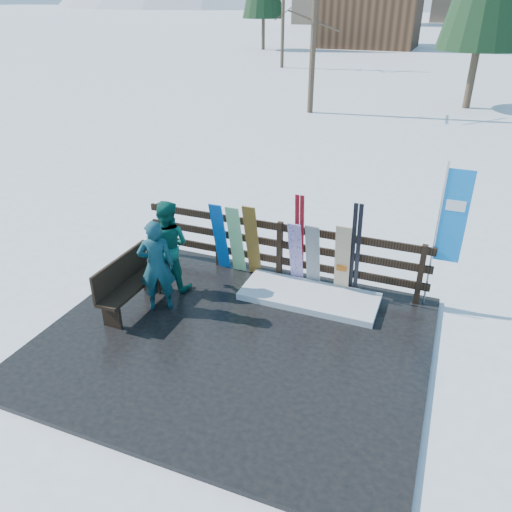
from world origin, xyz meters
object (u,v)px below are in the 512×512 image
at_px(snowboard_3, 296,254).
at_px(rental_flag, 449,222).
at_px(snowboard_2, 252,241).
at_px(person_back, 167,246).
at_px(snowboard_4, 313,257).
at_px(bench, 127,282).
at_px(snowboard_0, 220,237).
at_px(snowboard_5, 342,260).
at_px(snowboard_1, 236,240).
at_px(person_front, 156,266).

distance_m(snowboard_3, rental_flag, 2.69).
distance_m(snowboard_2, person_back, 1.58).
bearing_deg(snowboard_4, bench, -146.98).
height_order(snowboard_0, snowboard_3, snowboard_0).
xyz_separation_m(snowboard_2, rental_flag, (3.37, 0.27, 0.84)).
xyz_separation_m(snowboard_2, snowboard_3, (0.87, -0.00, -0.10)).
xyz_separation_m(snowboard_2, snowboard_4, (1.19, -0.00, -0.10)).
distance_m(snowboard_0, snowboard_2, 0.68).
xyz_separation_m(snowboard_2, snowboard_5, (1.74, -0.00, -0.07)).
bearing_deg(snowboard_1, snowboard_5, -0.00).
bearing_deg(snowboard_2, snowboard_1, -180.00).
bearing_deg(rental_flag, snowboard_0, -176.19).
bearing_deg(person_back, snowboard_4, -166.29).
height_order(snowboard_0, snowboard_1, snowboard_0).
xyz_separation_m(snowboard_1, snowboard_2, (0.34, 0.00, 0.03)).
distance_m(snowboard_1, snowboard_3, 1.21).
xyz_separation_m(bench, snowboard_0, (0.91, 1.81, 0.22)).
height_order(rental_flag, person_back, rental_flag).
relative_size(snowboard_4, snowboard_5, 0.97).
bearing_deg(bench, snowboard_5, 28.54).
bearing_deg(person_front, snowboard_0, -135.39).
relative_size(snowboard_3, rental_flag, 0.53).
bearing_deg(person_back, snowboard_3, -163.56).
height_order(snowboard_4, rental_flag, rental_flag).
distance_m(snowboard_3, person_back, 2.35).
relative_size(snowboard_0, snowboard_5, 1.06).
bearing_deg(bench, snowboard_0, 63.19).
relative_size(rental_flag, person_front, 1.56).
xyz_separation_m(bench, snowboard_3, (2.45, 1.81, 0.16)).
bearing_deg(snowboard_4, snowboard_0, 180.00).
relative_size(snowboard_1, person_front, 0.90).
distance_m(bench, snowboard_3, 3.05).
bearing_deg(snowboard_0, snowboard_1, 0.00).
xyz_separation_m(snowboard_1, snowboard_5, (2.07, -0.00, -0.03)).
relative_size(person_front, person_back, 0.96).
bearing_deg(person_front, person_back, -104.84).
xyz_separation_m(snowboard_0, rental_flag, (4.05, 0.27, 0.87)).
height_order(snowboard_1, snowboard_4, snowboard_1).
distance_m(snowboard_0, person_back, 1.11).
relative_size(snowboard_3, snowboard_5, 0.98).
bearing_deg(person_front, rental_flag, 172.03).
height_order(snowboard_5, person_front, person_front).
bearing_deg(snowboard_3, snowboard_0, 180.00).
height_order(person_front, person_back, person_back).
bearing_deg(snowboard_0, rental_flag, 3.81).
bearing_deg(person_front, snowboard_3, -171.41).
distance_m(snowboard_1, snowboard_5, 2.07).
distance_m(snowboard_5, person_back, 3.17).
relative_size(snowboard_3, snowboard_4, 1.00).
bearing_deg(snowboard_0, person_front, -104.62).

